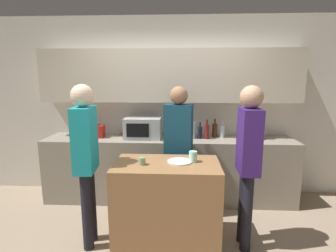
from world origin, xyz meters
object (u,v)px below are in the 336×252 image
object	(u,v)px
potted_plant	(260,126)
plate_on_island	(180,162)
toaster	(95,131)
person_right	(178,141)
person_left	(86,152)
cup_0	(142,161)
bottle_1	(200,132)
bottle_2	(207,131)
bottle_3	(215,130)
cup_1	(193,157)
person_center	(248,154)
bottle_4	(222,131)
microwave	(143,128)
bottle_0	(192,130)

from	to	relation	value
potted_plant	plate_on_island	xyz separation A→B (m)	(-1.13, -1.05, -0.20)
potted_plant	plate_on_island	bearing A→B (deg)	-136.98
toaster	person_right	size ratio (longest dim) A/B	0.15
person_left	cup_0	bearing A→B (deg)	85.63
potted_plant	bottle_1	bearing A→B (deg)	-179.91
potted_plant	bottle_2	distance (m)	0.75
person_right	bottle_1	bearing A→B (deg)	-109.63
bottle_3	bottle_1	bearing A→B (deg)	-155.26
cup_1	person_center	size ratio (longest dim) A/B	0.07
cup_1	person_right	size ratio (longest dim) A/B	0.07
toaster	cup_1	distance (m)	1.74
cup_1	plate_on_island	bearing A→B (deg)	-172.73
cup_0	cup_1	distance (m)	0.54
bottle_2	person_left	distance (m)	1.77
person_center	person_right	world-z (taller)	person_center
bottle_2	bottle_4	world-z (taller)	bottle_2
toaster	person_right	distance (m)	1.33
cup_1	person_center	world-z (taller)	person_center
plate_on_island	person_left	xyz separation A→B (m)	(-0.97, -0.11, 0.12)
bottle_1	bottle_3	bearing A→B (deg)	24.74
microwave	cup_1	xyz separation A→B (m)	(0.68, -1.03, -0.10)
plate_on_island	bottle_0	bearing A→B (deg)	80.50
toaster	plate_on_island	bearing A→B (deg)	-39.97
bottle_1	bottle_2	distance (m)	0.10
plate_on_island	potted_plant	bearing A→B (deg)	43.02
bottle_2	bottle_3	world-z (taller)	bottle_2
bottle_1	microwave	bearing A→B (deg)	-179.98
toaster	cup_0	world-z (taller)	toaster
microwave	cup_1	world-z (taller)	microwave
plate_on_island	cup_1	xyz separation A→B (m)	(0.14, 0.02, 0.05)
person_left	person_center	bearing A→B (deg)	87.22
bottle_2	person_left	bearing A→B (deg)	-139.65
potted_plant	bottle_2	world-z (taller)	potted_plant
microwave	potted_plant	xyz separation A→B (m)	(1.67, 0.00, 0.05)
toaster	bottle_4	size ratio (longest dim) A/B	1.03
potted_plant	bottle_1	distance (m)	0.85
bottle_0	bottle_4	size ratio (longest dim) A/B	1.28
bottle_2	cup_0	world-z (taller)	bottle_2
bottle_1	bottle_3	size ratio (longest dim) A/B	0.87
toaster	bottle_1	distance (m)	1.54
bottle_3	cup_0	world-z (taller)	bottle_3
bottle_0	bottle_1	xyz separation A→B (m)	(0.11, -0.01, -0.03)
cup_0	person_left	world-z (taller)	person_left
bottle_0	person_right	bearing A→B (deg)	-110.84
cup_1	person_right	xyz separation A→B (m)	(-0.16, 0.52, 0.04)
bottle_1	person_left	xyz separation A→B (m)	(-1.25, -1.16, 0.02)
toaster	microwave	bearing A→B (deg)	-0.12
bottle_1	cup_0	world-z (taller)	bottle_1
bottle_0	person_left	xyz separation A→B (m)	(-1.15, -1.16, -0.01)
microwave	person_left	distance (m)	1.23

